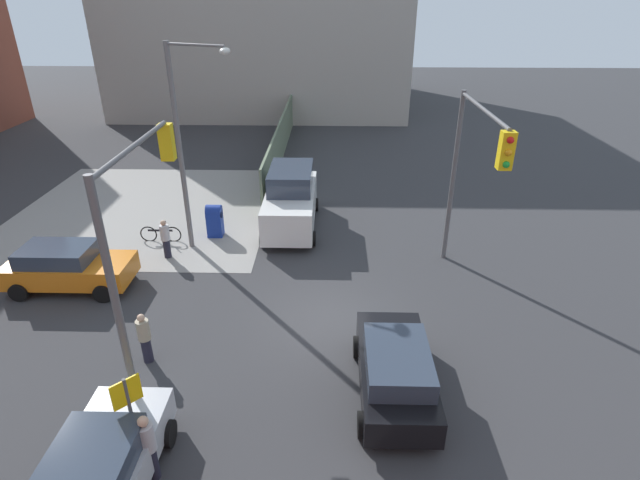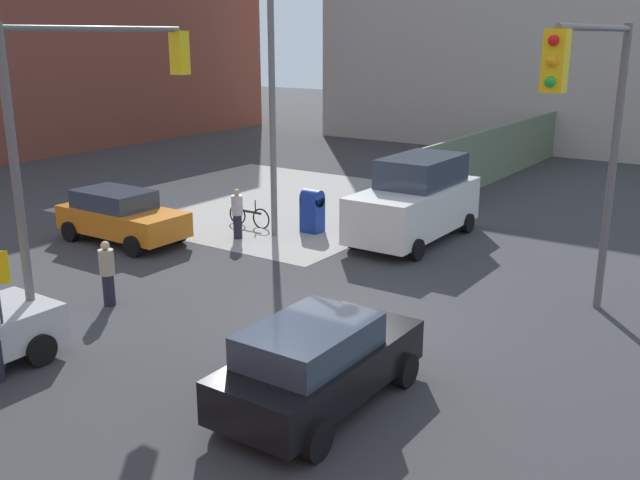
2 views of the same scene
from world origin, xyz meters
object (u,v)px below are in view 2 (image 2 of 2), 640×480
Objects in this scene: street_lamp_corner at (278,88)px; sedan_orange at (121,215)px; traffic_signal_nw_corner at (90,117)px; pedestrian_crossing at (107,273)px; pedestrian_waiting at (237,213)px; traffic_signal_se_corner at (595,120)px; coupe_black at (318,362)px; mailbox_blue at (312,209)px; bicycle_leaning_on_fence at (249,216)px; van_white_delivery at (416,200)px.

street_lamp_corner is 1.87× the size of sedan_orange.
traffic_signal_nw_corner reaches higher than pedestrian_crossing.
traffic_signal_nw_corner is 8.06m from pedestrian_waiting.
street_lamp_corner is 6.29m from sedan_orange.
traffic_signal_se_corner reaches higher than coupe_black.
mailbox_blue is at bearing 35.58° from coupe_black.
sedan_orange is at bearing 122.41° from pedestrian_waiting.
coupe_black is at bearing 153.52° from traffic_signal_se_corner.
pedestrian_crossing is at bearing -177.90° from street_lamp_corner.
mailbox_blue is 2.32m from bicycle_leaning_on_fence.
street_lamp_corner is 5.59× the size of mailbox_blue.
pedestrian_waiting is at bearing 81.00° from traffic_signal_se_corner.
street_lamp_corner reaches higher than traffic_signal_nw_corner.
sedan_orange is at bearing 46.53° from traffic_signal_nw_corner.
coupe_black is 2.43× the size of bicycle_leaning_on_fence.
pedestrian_crossing is (-9.31, 3.40, -0.45)m from van_white_delivery.
van_white_delivery is 9.92m from pedestrian_crossing.
pedestrian_crossing is at bearing 159.93° from van_white_delivery.
street_lamp_corner is 4.72m from bicycle_leaning_on_fence.
pedestrian_crossing is (0.65, 0.70, -3.77)m from traffic_signal_nw_corner.
sedan_orange is 5.63m from pedestrian_crossing.
traffic_signal_nw_corner is 7.77m from street_lamp_corner.
mailbox_blue is 0.33× the size of sedan_orange.
pedestrian_waiting is at bearing -50.23° from sedan_orange.
street_lamp_corner is 4.57× the size of bicycle_leaning_on_fence.
sedan_orange reaches higher than pedestrian_waiting.
van_white_delivery is 5.74m from bicycle_leaning_on_fence.
coupe_black reaches higher than pedestrian_waiting.
van_white_delivery is at bearing -54.07° from sedan_orange.
traffic_signal_nw_corner is 1.00× the size of traffic_signal_se_corner.
mailbox_blue is 0.89× the size of pedestrian_crossing.
coupe_black reaches higher than bicycle_leaning_on_fence.
pedestrian_waiting is (-3.11, 4.70, -0.45)m from van_white_delivery.
coupe_black is 2.66× the size of pedestrian_crossing.
pedestrian_waiting is (6.85, 2.00, -3.76)m from traffic_signal_nw_corner.
traffic_signal_nw_corner is at bearing -61.24° from pedestrian_crossing.
coupe_black is 7.00m from pedestrian_crossing.
traffic_signal_nw_corner reaches higher than mailbox_blue.
pedestrian_waiting is (2.31, -2.78, -0.01)m from sedan_orange.
street_lamp_corner is at bearing -57.84° from pedestrian_waiting.
van_white_delivery reaches higher than mailbox_blue.
traffic_signal_nw_corner is at bearing -161.89° from bicycle_leaning_on_fence.
sedan_orange is at bearing 150.71° from bicycle_leaning_on_fence.
street_lamp_corner reaches higher than bicycle_leaning_on_fence.
mailbox_blue is (1.14, -0.46, -3.94)m from street_lamp_corner.
pedestrian_waiting is at bearing 48.07° from coupe_black.
pedestrian_waiting is at bearing 143.13° from mailbox_blue.
sedan_orange is 3.62m from pedestrian_waiting.
street_lamp_corner is at bearing 41.04° from coupe_black.
traffic_signal_nw_corner is 1.52× the size of sedan_orange.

